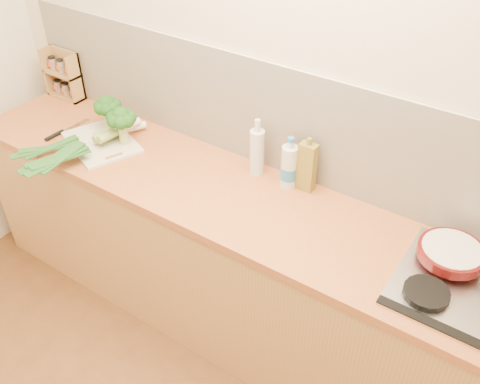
{
  "coord_description": "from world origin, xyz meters",
  "views": [
    {
      "loc": [
        1.05,
        -0.4,
        2.41
      ],
      "look_at": [
        0.03,
        1.1,
        1.02
      ],
      "focal_mm": 40.0,
      "sensor_mm": 36.0,
      "label": 1
    }
  ],
  "objects_px": {
    "chopping_board": "(102,142)",
    "chefs_knife": "(60,133)",
    "gas_hob": "(476,293)",
    "skillet": "(452,253)",
    "spice_rack": "(65,77)"
  },
  "relations": [
    {
      "from": "gas_hob",
      "to": "spice_rack",
      "type": "xyz_separation_m",
      "value": [
        -2.47,
        0.25,
        0.11
      ]
    },
    {
      "from": "skillet",
      "to": "gas_hob",
      "type": "bearing_deg",
      "value": -25.26
    },
    {
      "from": "skillet",
      "to": "spice_rack",
      "type": "bearing_deg",
      "value": -169.03
    },
    {
      "from": "chefs_knife",
      "to": "skillet",
      "type": "bearing_deg",
      "value": 7.81
    },
    {
      "from": "gas_hob",
      "to": "spice_rack",
      "type": "bearing_deg",
      "value": 174.28
    },
    {
      "from": "chopping_board",
      "to": "chefs_knife",
      "type": "relative_size",
      "value": 1.42
    },
    {
      "from": "gas_hob",
      "to": "chefs_knife",
      "type": "bearing_deg",
      "value": -177.74
    },
    {
      "from": "chefs_knife",
      "to": "skillet",
      "type": "relative_size",
      "value": 0.77
    },
    {
      "from": "skillet",
      "to": "chopping_board",
      "type": "bearing_deg",
      "value": -161.4
    },
    {
      "from": "chopping_board",
      "to": "skillet",
      "type": "distance_m",
      "value": 1.79
    },
    {
      "from": "gas_hob",
      "to": "chopping_board",
      "type": "bearing_deg",
      "value": -179.3
    },
    {
      "from": "gas_hob",
      "to": "skillet",
      "type": "relative_size",
      "value": 1.54
    },
    {
      "from": "gas_hob",
      "to": "chefs_knife",
      "type": "height_order",
      "value": "gas_hob"
    },
    {
      "from": "chefs_knife",
      "to": "skillet",
      "type": "height_order",
      "value": "skillet"
    },
    {
      "from": "gas_hob",
      "to": "chefs_knife",
      "type": "distance_m",
      "value": 2.17
    }
  ]
}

